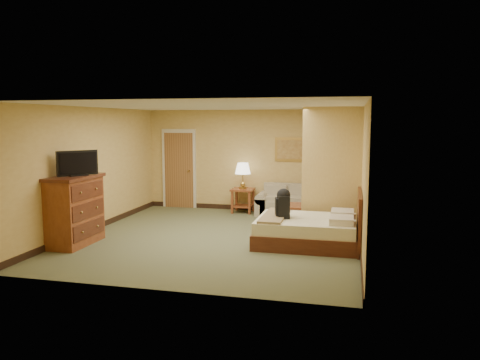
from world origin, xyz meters
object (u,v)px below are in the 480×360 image
(loveseat, at_px, (287,205))
(bed, at_px, (310,230))
(dresser, at_px, (75,210))
(coffee_table, at_px, (300,211))

(loveseat, distance_m, bed, 2.79)
(loveseat, bearing_deg, bed, -73.39)
(loveseat, height_order, dresser, dresser)
(loveseat, bearing_deg, dresser, -133.54)
(loveseat, relative_size, coffee_table, 2.00)
(dresser, distance_m, bed, 4.43)
(dresser, relative_size, bed, 0.68)
(coffee_table, xyz_separation_m, dresser, (-3.94, -2.52, 0.32))
(coffee_table, height_order, dresser, dresser)
(coffee_table, height_order, bed, bed)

